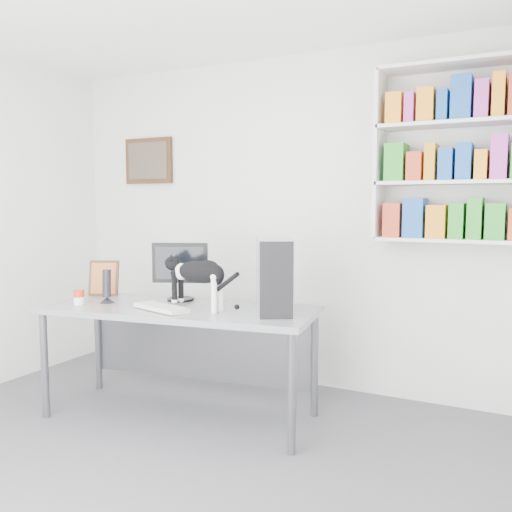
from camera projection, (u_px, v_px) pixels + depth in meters
name	position (u px, v px, depth m)	size (l,w,h in m)	color
room	(113.00, 234.00, 2.77)	(4.01, 4.01, 2.70)	#4D4D51
bookshelf	(451.00, 153.00, 3.74)	(1.03, 0.28, 1.24)	silver
wall_art	(149.00, 161.00, 5.05)	(0.52, 0.04, 0.42)	#4E2D19
desk	(180.00, 362.00, 3.80)	(1.89, 0.74, 0.79)	slate
monitor	(180.00, 271.00, 3.98)	(0.41, 0.20, 0.44)	black
keyboard	(162.00, 308.00, 3.64)	(0.43, 0.16, 0.03)	beige
pc_tower	(274.00, 275.00, 3.56)	(0.22, 0.49, 0.49)	#BBBAC0
speaker	(107.00, 285.00, 3.90)	(0.11, 0.11, 0.25)	black
leaning_print	(104.00, 277.00, 4.20)	(0.23, 0.09, 0.28)	#4E2D19
soup_can	(79.00, 297.00, 3.84)	(0.07, 0.07, 0.11)	red
cat	(198.00, 284.00, 3.63)	(0.57, 0.15, 0.35)	black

